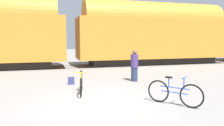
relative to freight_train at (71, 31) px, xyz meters
The scene contains 8 objects.
ground_plane 10.21m from the freight_train, 90.00° to the right, with size 80.00×80.00×0.00m, color gray.
freight_train is the anchor object (origin of this frame).
rail_near 2.77m from the freight_train, 90.00° to the right, with size 65.71×0.07×0.01m, color #4C4238.
rail_far 2.77m from the freight_train, 90.00° to the left, with size 65.71×0.07×0.01m, color #4C4238.
bicycle_yellow 8.77m from the freight_train, 93.13° to the right, with size 0.46×1.74×0.86m.
bicycle_blue 11.21m from the freight_train, 78.76° to the right, with size 1.15×1.47×0.92m.
person_in_purple 7.39m from the freight_train, 70.20° to the right, with size 0.38×0.38×1.56m.
backpack 7.13m from the freight_train, 95.82° to the right, with size 0.28×0.20×0.34m.
Camera 1 is at (-1.60, -6.84, 2.06)m, focal length 35.00 mm.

